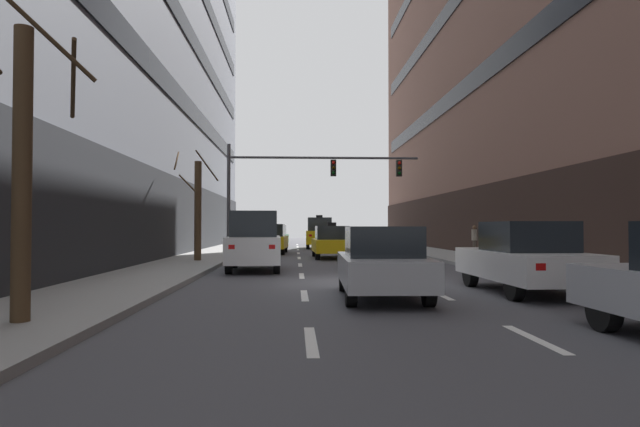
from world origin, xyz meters
TOP-DOWN VIEW (x-y plane):
  - ground_plane at (0.00, 0.00)m, footprint 120.00×120.00m
  - sidewalk_left at (-6.35, 0.00)m, footprint 3.14×80.00m
  - sidewalk_right at (6.35, 0.00)m, footprint 3.14×80.00m
  - lane_stripe_l1_s2 at (-1.59, -8.00)m, footprint 0.16×2.00m
  - lane_stripe_l1_s3 at (-1.59, -3.00)m, footprint 0.16×2.00m
  - lane_stripe_l1_s4 at (-1.59, 2.00)m, footprint 0.16×2.00m
  - lane_stripe_l1_s5 at (-1.59, 7.00)m, footprint 0.16×2.00m
  - lane_stripe_l1_s6 at (-1.59, 12.00)m, footprint 0.16×2.00m
  - lane_stripe_l1_s7 at (-1.59, 17.00)m, footprint 0.16×2.00m
  - lane_stripe_l1_s8 at (-1.59, 22.00)m, footprint 0.16×2.00m
  - lane_stripe_l1_s9 at (-1.59, 27.00)m, footprint 0.16×2.00m
  - lane_stripe_l1_s10 at (-1.59, 32.00)m, footprint 0.16×2.00m
  - lane_stripe_l2_s2 at (1.59, -8.00)m, footprint 0.16×2.00m
  - lane_stripe_l2_s3 at (1.59, -3.00)m, footprint 0.16×2.00m
  - lane_stripe_l2_s4 at (1.59, 2.00)m, footprint 0.16×2.00m
  - lane_stripe_l2_s5 at (1.59, 7.00)m, footprint 0.16×2.00m
  - lane_stripe_l2_s6 at (1.59, 12.00)m, footprint 0.16×2.00m
  - lane_stripe_l2_s7 at (1.59, 17.00)m, footprint 0.16×2.00m
  - lane_stripe_l2_s8 at (1.59, 22.00)m, footprint 0.16×2.00m
  - lane_stripe_l2_s9 at (1.59, 27.00)m, footprint 0.16×2.00m
  - lane_stripe_l2_s10 at (1.59, 32.00)m, footprint 0.16×2.00m
  - taxi_driving_0 at (0.05, 11.85)m, footprint 1.91×4.39m
  - car_driving_1 at (-3.33, 25.04)m, footprint 2.08×4.63m
  - taxi_driving_2 at (-0.02, 24.01)m, footprint 2.03×4.69m
  - car_driving_3 at (0.13, -3.59)m, footprint 1.93×4.33m
  - taxi_driving_4 at (-3.30, 16.50)m, footprint 2.14×4.74m
  - car_driving_5 at (-3.28, 4.17)m, footprint 2.02×4.50m
  - car_parked_1 at (3.73, -2.76)m, footprint 1.98×4.61m
  - traffic_signal_0 at (-1.57, 12.02)m, footprint 9.79×0.35m
  - street_tree_0 at (-6.05, 8.15)m, footprint 1.95×1.85m
  - street_tree_1 at (-6.02, -7.07)m, footprint 2.16×2.16m
  - pedestrian_0 at (6.69, 6.92)m, footprint 0.22×0.53m
  - pedestrian_1 at (7.12, 10.95)m, footprint 0.22×0.53m

SIDE VIEW (x-z plane):
  - ground_plane at x=0.00m, z-range 0.00..0.00m
  - lane_stripe_l1_s2 at x=-1.59m, z-range 0.00..0.01m
  - lane_stripe_l1_s3 at x=-1.59m, z-range 0.00..0.01m
  - lane_stripe_l1_s4 at x=-1.59m, z-range 0.00..0.01m
  - lane_stripe_l1_s5 at x=-1.59m, z-range 0.00..0.01m
  - lane_stripe_l1_s6 at x=-1.59m, z-range 0.00..0.01m
  - lane_stripe_l1_s7 at x=-1.59m, z-range 0.00..0.01m
  - lane_stripe_l1_s8 at x=-1.59m, z-range 0.00..0.01m
  - lane_stripe_l1_s9 at x=-1.59m, z-range 0.00..0.01m
  - lane_stripe_l1_s10 at x=-1.59m, z-range 0.00..0.01m
  - lane_stripe_l2_s2 at x=1.59m, z-range 0.00..0.01m
  - lane_stripe_l2_s3 at x=1.59m, z-range 0.00..0.01m
  - lane_stripe_l2_s4 at x=1.59m, z-range 0.00..0.01m
  - lane_stripe_l2_s5 at x=1.59m, z-range 0.00..0.01m
  - lane_stripe_l2_s6 at x=1.59m, z-range 0.00..0.01m
  - lane_stripe_l2_s7 at x=1.59m, z-range 0.00..0.01m
  - lane_stripe_l2_s8 at x=1.59m, z-range 0.00..0.01m
  - lane_stripe_l2_s9 at x=1.59m, z-range 0.00..0.01m
  - lane_stripe_l2_s10 at x=1.59m, z-range 0.00..0.01m
  - sidewalk_left at x=-6.35m, z-range 0.00..0.14m
  - sidewalk_right at x=6.35m, z-range 0.00..0.14m
  - car_driving_3 at x=0.13m, z-range -0.01..1.59m
  - taxi_driving_0 at x=0.05m, z-range -0.10..1.71m
  - car_driving_1 at x=-3.33m, z-range -0.01..1.70m
  - car_parked_1 at x=3.73m, z-range -0.01..1.71m
  - taxi_driving_4 at x=-3.30m, z-range -0.11..1.83m
  - pedestrian_1 at x=7.12m, z-range 0.25..1.77m
  - car_driving_5 at x=-3.28m, z-range -0.01..2.14m
  - pedestrian_0 at x=6.69m, z-range 0.27..1.95m
  - taxi_driving_2 at x=-0.02m, z-range -0.10..2.34m
  - street_tree_0 at x=-6.05m, z-range -0.02..4.82m
  - street_tree_1 at x=-6.02m, z-range 0.03..5.06m
  - traffic_signal_0 at x=-1.57m, z-range 1.29..6.95m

